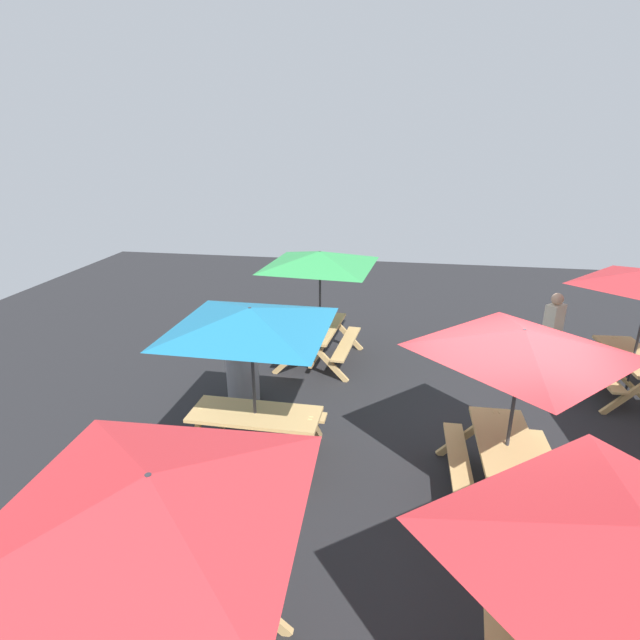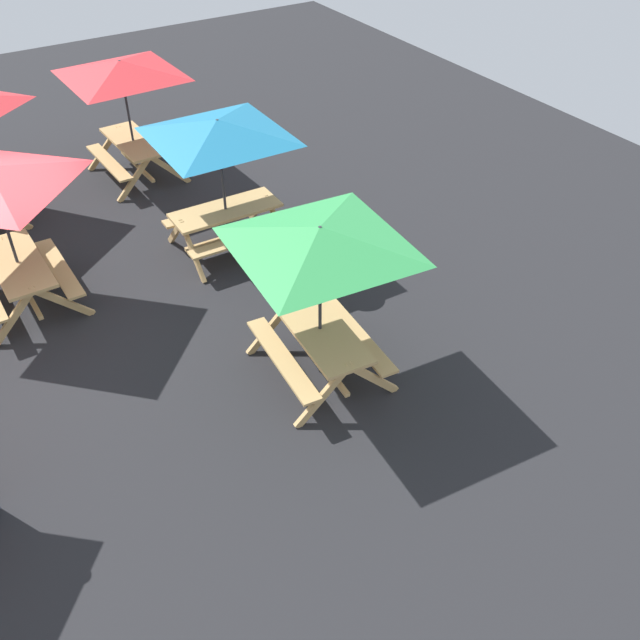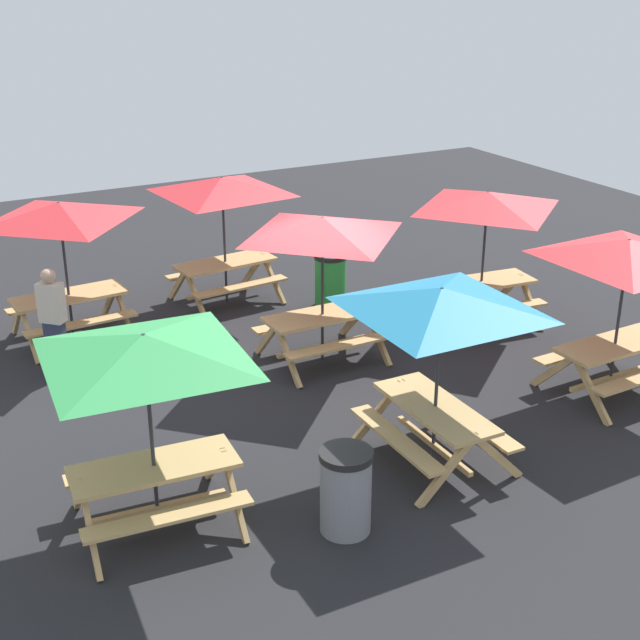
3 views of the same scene
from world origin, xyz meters
name	(u,v)px [view 2 (image 2 of 3)]	position (x,y,z in m)	size (l,w,h in m)	color
ground_plane	(44,309)	(0.00, 0.00, 0.00)	(24.98, 24.98, 0.00)	#232326
picnic_table_0	(122,77)	(3.39, -2.80, 1.99)	(2.83, 2.83, 2.34)	tan
picnic_table_1	(320,249)	(-3.41, -2.83, 1.99)	(2.82, 2.82, 2.34)	tan
picnic_table_4	(219,139)	(0.05, -3.15, 1.99)	(2.83, 2.83, 2.34)	tan
trash_bin_gray	(317,257)	(-1.63, -3.89, 0.49)	(0.59, 0.59, 0.98)	gray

